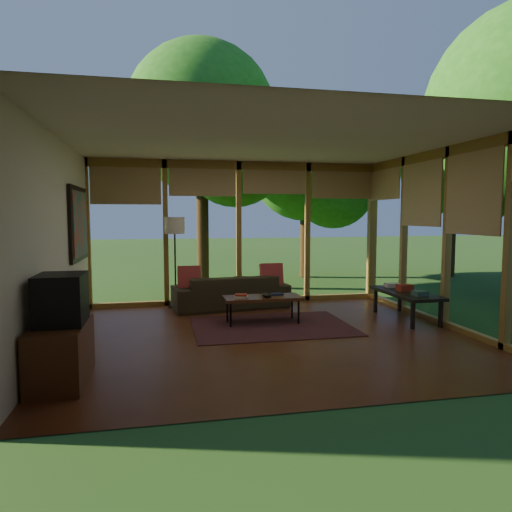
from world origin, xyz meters
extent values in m
plane|color=#612E19|center=(0.00, 0.00, 0.00)|extent=(5.50, 5.50, 0.00)
plane|color=silver|center=(0.00, 0.00, 2.70)|extent=(5.50, 5.50, 0.00)
cube|color=silver|center=(-2.75, 0.00, 1.35)|extent=(0.04, 5.00, 2.70)
cube|color=silver|center=(0.00, -2.50, 1.35)|extent=(5.50, 0.04, 2.70)
cube|color=olive|center=(0.00, 2.50, 1.35)|extent=(5.50, 0.12, 2.70)
cube|color=olive|center=(2.75, 0.00, 1.35)|extent=(0.12, 5.00, 2.70)
plane|color=#254B1C|center=(8.00, 8.00, -0.01)|extent=(40.00, 40.00, 0.00)
cylinder|color=#3D2A16|center=(-0.51, 4.57, 2.51)|extent=(0.28, 0.28, 5.01)
sphere|color=#1A6015|center=(-0.51, 4.57, 3.90)|extent=(3.44, 3.44, 3.44)
cylinder|color=#3D2A16|center=(2.39, 5.84, 1.98)|extent=(0.28, 0.28, 3.96)
sphere|color=#1A6015|center=(2.39, 5.84, 3.08)|extent=(3.11, 3.11, 3.11)
cylinder|color=#3D2A16|center=(6.17, 5.14, 2.01)|extent=(0.28, 0.28, 4.02)
sphere|color=#1A6015|center=(6.17, 5.14, 3.13)|extent=(2.82, 2.82, 2.82)
cube|color=maroon|center=(0.16, 0.49, 0.01)|extent=(2.37, 1.68, 0.01)
imported|color=#322A19|center=(-0.24, 2.00, 0.30)|extent=(2.14, 1.05, 0.60)
cube|color=maroon|center=(-0.99, 1.95, 0.58)|extent=(0.40, 0.21, 0.42)
cube|color=maroon|center=(0.51, 1.95, 0.59)|extent=(0.41, 0.22, 0.43)
cube|color=beige|center=(-0.28, 0.67, 0.44)|extent=(0.20, 0.15, 0.03)
cube|color=#9C2A16|center=(-0.28, 0.67, 0.47)|extent=(0.20, 0.17, 0.03)
cube|color=#151C31|center=(0.32, 0.80, 0.44)|extent=(0.20, 0.16, 0.03)
ellipsoid|color=black|center=(0.12, 0.62, 0.46)|extent=(0.16, 0.16, 0.07)
cube|color=#582E18|center=(-2.47, -1.32, 0.30)|extent=(0.50, 1.00, 0.60)
cube|color=black|center=(-2.45, -1.32, 0.85)|extent=(0.45, 0.55, 0.50)
cube|color=#315648|center=(2.40, 0.11, 0.49)|extent=(0.23, 0.18, 0.08)
cube|color=#9C2A16|center=(2.40, 0.56, 0.51)|extent=(0.24, 0.18, 0.11)
cube|color=beige|center=(2.40, 0.96, 0.49)|extent=(0.26, 0.20, 0.07)
cylinder|color=black|center=(-1.22, 2.26, 0.01)|extent=(0.26, 0.26, 0.03)
cylinder|color=black|center=(-1.22, 2.26, 0.79)|extent=(0.03, 0.03, 1.52)
cylinder|color=beige|center=(-1.22, 2.26, 1.50)|extent=(0.36, 0.36, 0.30)
cube|color=#582E18|center=(0.07, 0.72, 0.40)|extent=(1.20, 0.50, 0.05)
cylinder|color=black|center=(-0.46, 0.54, 0.19)|extent=(0.03, 0.03, 0.38)
cylinder|color=black|center=(0.60, 0.54, 0.19)|extent=(0.03, 0.03, 0.38)
cylinder|color=black|center=(-0.46, 0.90, 0.19)|extent=(0.03, 0.03, 0.38)
cylinder|color=black|center=(0.60, 0.90, 0.19)|extent=(0.03, 0.03, 0.38)
cube|color=black|center=(2.40, 0.51, 0.43)|extent=(0.60, 1.40, 0.05)
cube|color=black|center=(2.17, -0.09, 0.20)|extent=(0.05, 0.05, 0.40)
cube|color=black|center=(2.63, -0.09, 0.20)|extent=(0.05, 0.05, 0.40)
cube|color=black|center=(2.17, 1.11, 0.20)|extent=(0.05, 0.05, 0.40)
cube|color=black|center=(2.63, 1.11, 0.20)|extent=(0.05, 0.05, 0.40)
cube|color=black|center=(-2.72, 1.40, 1.55)|extent=(0.05, 1.35, 1.15)
cube|color=#186E6E|center=(-2.69, 1.40, 1.55)|extent=(0.02, 1.20, 1.00)
camera|label=1|loc=(-1.47, -6.11, 1.68)|focal=32.00mm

